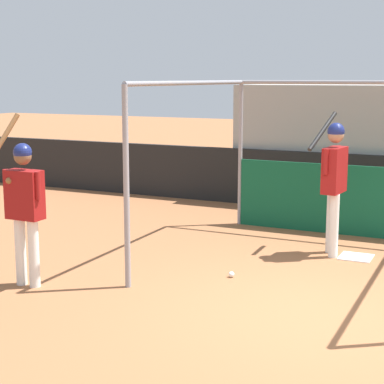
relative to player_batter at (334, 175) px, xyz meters
name	(u,v)px	position (x,y,z in m)	size (l,w,h in m)	color
ground_plane	(329,314)	(0.52, -2.35, -1.15)	(60.00, 60.00, 0.00)	#935B38
batting_cage	(340,173)	(-0.05, 0.59, -0.06)	(3.74, 3.81, 2.45)	gray
home_plate	(356,257)	(0.36, -0.01, -1.14)	(0.44, 0.44, 0.02)	white
player_batter	(334,175)	(0.00, 0.00, 0.00)	(0.53, 0.96, 2.00)	white
player_waiting	(24,201)	(-3.02, -2.94, -0.11)	(0.79, 0.55, 2.06)	white
baseball	(231,274)	(-0.89, -1.59, -1.12)	(0.07, 0.07, 0.07)	white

